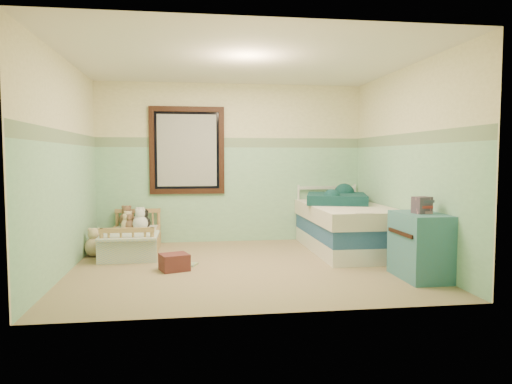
{
  "coord_description": "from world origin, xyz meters",
  "views": [
    {
      "loc": [
        -0.66,
        -5.74,
        1.35
      ],
      "look_at": [
        0.19,
        0.35,
        0.89
      ],
      "focal_mm": 33.31,
      "sensor_mm": 36.0,
      "label": 1
    }
  ],
  "objects": [
    {
      "name": "window_frame",
      "position": [
        -0.7,
        1.76,
        1.45
      ],
      "size": [
        1.16,
        0.06,
        1.36
      ],
      "primitive_type": "cube",
      "color": "black",
      "rests_on": "wall_back"
    },
    {
      "name": "extra_plush_2",
      "position": [
        -1.52,
        1.18,
        0.38
      ],
      "size": [
        0.16,
        0.16,
        0.16
      ],
      "primitive_type": "sphere",
      "color": "brown",
      "rests_on": "toddler_mattress"
    },
    {
      "name": "extra_plush_3",
      "position": [
        -1.37,
        1.13,
        0.4
      ],
      "size": [
        0.21,
        0.21,
        0.21
      ],
      "primitive_type": "sphere",
      "color": "silver",
      "rests_on": "toddler_mattress"
    },
    {
      "name": "floor_book",
      "position": [
        -0.71,
        0.16,
        0.01
      ],
      "size": [
        0.29,
        0.26,
        0.02
      ],
      "primitive_type": "cube",
      "rotation": [
        0.0,
        0.0,
        -0.4
      ],
      "color": "yellow",
      "rests_on": "floor"
    },
    {
      "name": "plush_bed_white",
      "position": [
        -1.41,
        1.55,
        0.4
      ],
      "size": [
        0.2,
        0.2,
        0.2
      ],
      "primitive_type": "sphere",
      "color": "silver",
      "rests_on": "toddler_mattress"
    },
    {
      "name": "plush_floor_cream",
      "position": [
        -1.78,
        0.98,
        0.11
      ],
      "size": [
        0.23,
        0.23,
        0.23
      ],
      "primitive_type": "sphere",
      "color": "beige",
      "rests_on": "floor"
    },
    {
      "name": "wainscot_mint",
      "position": [
        0.0,
        1.79,
        0.75
      ],
      "size": [
        4.2,
        0.01,
        1.5
      ],
      "primitive_type": "cube",
      "color": "#81B994",
      "rests_on": "floor"
    },
    {
      "name": "wall_front",
      "position": [
        0.0,
        -1.8,
        1.25
      ],
      "size": [
        4.2,
        0.04,
        2.5
      ],
      "primitive_type": "cube",
      "color": "beige",
      "rests_on": "floor"
    },
    {
      "name": "window_blinds",
      "position": [
        -0.7,
        1.77,
        1.45
      ],
      "size": [
        0.92,
        0.01,
        1.12
      ],
      "primitive_type": "cube",
      "color": "beige",
      "rests_on": "window_frame"
    },
    {
      "name": "wall_right",
      "position": [
        2.1,
        0.0,
        1.25
      ],
      "size": [
        0.04,
        3.6,
        2.5
      ],
      "primitive_type": "cube",
      "color": "beige",
      "rests_on": "floor"
    },
    {
      "name": "book_stack",
      "position": [
        1.86,
        -0.86,
        0.82
      ],
      "size": [
        0.21,
        0.18,
        0.18
      ],
      "primitive_type": "cube",
      "rotation": [
        0.0,
        0.0,
        0.25
      ],
      "color": "brown",
      "rests_on": "dresser"
    },
    {
      "name": "plush_floor_tan",
      "position": [
        -1.95,
        0.86,
        0.13
      ],
      "size": [
        0.26,
        0.26,
        0.26
      ],
      "primitive_type": "sphere",
      "color": "#D4BA8D",
      "rests_on": "floor"
    },
    {
      "name": "teal_blanket",
      "position": [
        1.5,
        1.05,
        0.73
      ],
      "size": [
        1.07,
        1.1,
        0.14
      ],
      "primitive_type": "cube",
      "rotation": [
        0.0,
        0.0,
        -0.28
      ],
      "color": "black",
      "rests_on": "twin_mattress"
    },
    {
      "name": "plush_bed_brown",
      "position": [
        -1.61,
        1.55,
        0.41
      ],
      "size": [
        0.22,
        0.22,
        0.22
      ],
      "primitive_type": "sphere",
      "color": "brown",
      "rests_on": "toddler_mattress"
    },
    {
      "name": "twin_mattress",
      "position": [
        1.55,
        0.75,
        0.55
      ],
      "size": [
        1.04,
        2.05,
        0.22
      ],
      "primitive_type": "cube",
      "color": "silver",
      "rests_on": "twin_boxspring"
    },
    {
      "name": "extra_plush_0",
      "position": [
        -1.38,
        1.27,
        0.39
      ],
      "size": [
        0.18,
        0.18,
        0.18
      ],
      "primitive_type": "sphere",
      "color": "beige",
      "rests_on": "toddler_mattress"
    },
    {
      "name": "twin_bed_frame",
      "position": [
        1.55,
        0.75,
        0.11
      ],
      "size": [
        1.0,
        2.01,
        0.22
      ],
      "primitive_type": "cube",
      "color": "white",
      "rests_on": "floor"
    },
    {
      "name": "red_pillow",
      "position": [
        -0.85,
        -0.1,
        0.1
      ],
      "size": [
        0.39,
        0.37,
        0.2
      ],
      "primitive_type": "cube",
      "rotation": [
        0.0,
        0.0,
        0.34
      ],
      "color": "maroon",
      "rests_on": "floor"
    },
    {
      "name": "wall_back",
      "position": [
        0.0,
        1.8,
        1.25
      ],
      "size": [
        4.2,
        0.04,
        2.5
      ],
      "primitive_type": "cube",
      "color": "beige",
      "rests_on": "floor"
    },
    {
      "name": "floor",
      "position": [
        0.0,
        0.0,
        -0.01
      ],
      "size": [
        4.2,
        3.6,
        0.02
      ],
      "primitive_type": "cube",
      "color": "#8E7C5A",
      "rests_on": "ground"
    },
    {
      "name": "toddler_mattress",
      "position": [
        -1.46,
        1.05,
        0.24
      ],
      "size": [
        0.63,
        1.32,
        0.12
      ],
      "primitive_type": "cube",
      "color": "white",
      "rests_on": "toddler_bed_frame"
    },
    {
      "name": "plush_bed_dark",
      "position": [
        -1.33,
        1.33,
        0.39
      ],
      "size": [
        0.18,
        0.18,
        0.18
      ],
      "primitive_type": "sphere",
      "color": "black",
      "rests_on": "toddler_mattress"
    },
    {
      "name": "wall_left",
      "position": [
        -2.1,
        0.0,
        1.25
      ],
      "size": [
        0.04,
        3.6,
        2.5
      ],
      "primitive_type": "cube",
      "color": "beige",
      "rests_on": "floor"
    },
    {
      "name": "dresser",
      "position": [
        1.86,
        -0.85,
        0.36
      ],
      "size": [
        0.46,
        0.73,
        0.73
      ],
      "primitive_type": "cube",
      "color": "teal",
      "rests_on": "floor"
    },
    {
      "name": "toddler_bed_frame",
      "position": [
        -1.46,
        1.05,
        0.09
      ],
      "size": [
        0.69,
        1.38,
        0.18
      ],
      "primitive_type": "cube",
      "color": "#A87A46",
      "rests_on": "floor"
    },
    {
      "name": "extra_plush_1",
      "position": [
        -1.34,
        1.23,
        0.4
      ],
      "size": [
        0.2,
        0.2,
        0.2
      ],
      "primitive_type": "sphere",
      "color": "black",
      "rests_on": "toddler_mattress"
    },
    {
      "name": "twin_boxspring",
      "position": [
        1.55,
        0.75,
        0.33
      ],
      "size": [
        1.0,
        2.01,
        0.22
      ],
      "primitive_type": "cube",
      "color": "navy",
      "rests_on": "twin_bed_frame"
    },
    {
      "name": "border_strip",
      "position": [
        0.0,
        1.79,
        1.57
      ],
      "size": [
        4.2,
        0.01,
        0.15
      ],
      "primitive_type": "cube",
      "color": "#336238",
      "rests_on": "wall_back"
    },
    {
      "name": "ceiling",
      "position": [
        0.0,
        0.0,
        2.51
      ],
      "size": [
        4.2,
        3.6,
        0.02
      ],
      "primitive_type": "cube",
      "color": "silver",
      "rests_on": "wall_back"
    },
    {
      "name": "plush_bed_tan",
      "position": [
        -1.56,
        1.33,
        0.39
      ],
      "size": [
        0.18,
        0.18,
        0.18
      ],
      "primitive_type": "sphere",
      "color": "#D4BA8D",
      "rests_on": "toddler_mattress"
    },
    {
      "name": "extra_plush_4",
      "position": [
        -1.57,
        1.2,
        0.38
      ],
      "size": [
        0.16,
        0.16,
        0.16
      ],
      "primitive_type": "sphere",
      "color": "#D4BA8D",
      "rests_on": "toddler_mattress"
    },
    {
      "name": "patchwork_quilt",
      "position": [
        -1.46,
        0.62,
        0.31
      ],
      "size": [
        0.75,
        0.69,
        0.03
      ],
      "primitive_type": "cube",
      "color": "#80A8DD",
      "rests_on": "toddler_mattress"
    }
  ]
}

